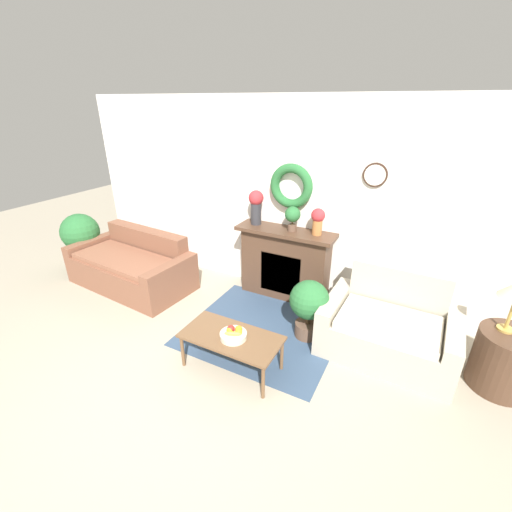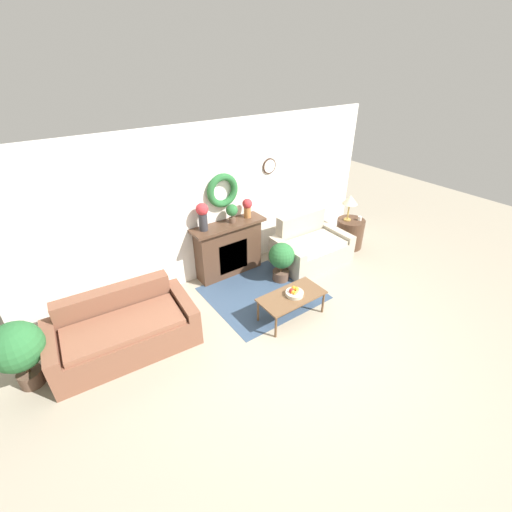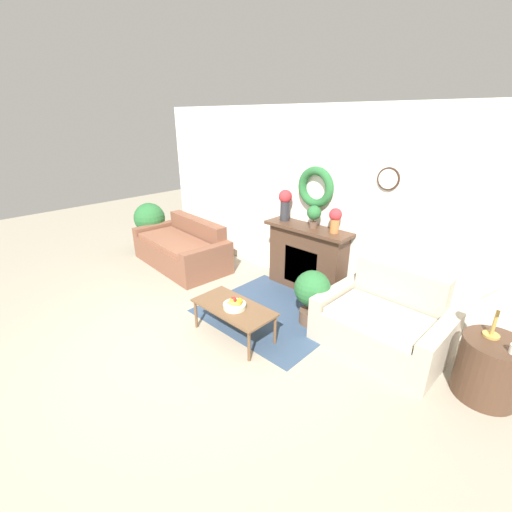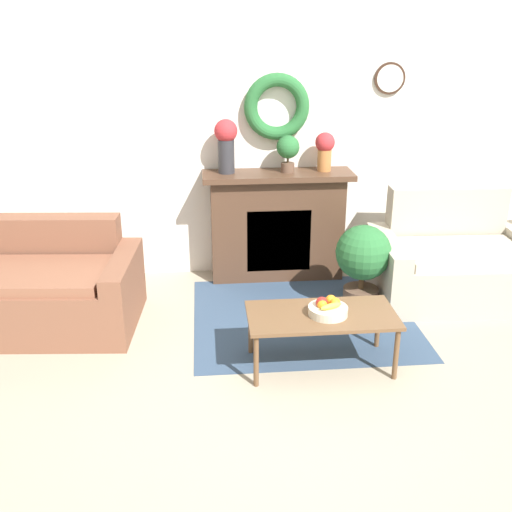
# 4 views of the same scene
# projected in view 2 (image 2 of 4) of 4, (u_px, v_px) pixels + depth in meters

# --- Properties ---
(ground_plane) EXTENTS (16.00, 16.00, 0.00)m
(ground_plane) POSITION_uv_depth(u_px,v_px,m) (309.00, 346.00, 4.87)
(ground_plane) COLOR #9E937F
(floor_rug) EXTENTS (1.80, 1.62, 0.01)m
(floor_rug) POSITION_uv_depth(u_px,v_px,m) (263.00, 293.00, 5.94)
(floor_rug) COLOR #334760
(floor_rug) RESTS_ON ground_plane
(wall_back) EXTENTS (6.80, 0.18, 2.70)m
(wall_back) POSITION_uv_depth(u_px,v_px,m) (216.00, 203.00, 5.90)
(wall_back) COLOR white
(wall_back) RESTS_ON ground_plane
(fireplace) EXTENTS (1.37, 0.41, 1.02)m
(fireplace) POSITION_uv_depth(u_px,v_px,m) (229.00, 248.00, 6.24)
(fireplace) COLOR #4C3323
(fireplace) RESTS_ON ground_plane
(couch_left) EXTENTS (1.97, 1.09, 0.80)m
(couch_left) POSITION_uv_depth(u_px,v_px,m) (124.00, 330.00, 4.72)
(couch_left) COLOR brown
(couch_left) RESTS_ON ground_plane
(loveseat_right) EXTENTS (1.44, 0.99, 0.91)m
(loveseat_right) POSITION_uv_depth(u_px,v_px,m) (310.00, 247.00, 6.72)
(loveseat_right) COLOR #B2A893
(loveseat_right) RESTS_ON ground_plane
(coffee_table) EXTENTS (1.04, 0.52, 0.41)m
(coffee_table) POSITION_uv_depth(u_px,v_px,m) (292.00, 297.00, 5.23)
(coffee_table) COLOR brown
(coffee_table) RESTS_ON ground_plane
(fruit_bowl) EXTENTS (0.27, 0.27, 0.12)m
(fruit_bowl) POSITION_uv_depth(u_px,v_px,m) (294.00, 293.00, 5.20)
(fruit_bowl) COLOR beige
(fruit_bowl) RESTS_ON coffee_table
(side_table_by_loveseat) EXTENTS (0.57, 0.57, 0.61)m
(side_table_by_loveseat) POSITION_uv_depth(u_px,v_px,m) (349.00, 233.00, 7.21)
(side_table_by_loveseat) COLOR #4C3323
(side_table_by_loveseat) RESTS_ON ground_plane
(table_lamp) EXTENTS (0.31, 0.31, 0.54)m
(table_lamp) POSITION_uv_depth(u_px,v_px,m) (350.00, 200.00, 6.84)
(table_lamp) COLOR #B28E42
(table_lamp) RESTS_ON side_table_by_loveseat
(mug) EXTENTS (0.08, 0.08, 0.08)m
(mug) POSITION_uv_depth(u_px,v_px,m) (360.00, 218.00, 7.03)
(mug) COLOR silver
(mug) RESTS_ON side_table_by_loveseat
(vase_on_mantel_left) EXTENTS (0.21, 0.21, 0.48)m
(vase_on_mantel_left) POSITION_uv_depth(u_px,v_px,m) (203.00, 215.00, 5.61)
(vase_on_mantel_left) COLOR #2D2D33
(vase_on_mantel_left) RESTS_ON fireplace
(vase_on_mantel_right) EXTENTS (0.18, 0.18, 0.35)m
(vase_on_mantel_right) POSITION_uv_depth(u_px,v_px,m) (247.00, 207.00, 6.10)
(vase_on_mantel_right) COLOR #AD6B38
(vase_on_mantel_right) RESTS_ON fireplace
(potted_plant_on_mantel) EXTENTS (0.21, 0.21, 0.33)m
(potted_plant_on_mantel) POSITION_uv_depth(u_px,v_px,m) (232.00, 211.00, 5.91)
(potted_plant_on_mantel) COLOR brown
(potted_plant_on_mantel) RESTS_ON fireplace
(potted_plant_floor_by_couch) EXTENTS (0.61, 0.61, 0.94)m
(potted_plant_floor_by_couch) POSITION_uv_depth(u_px,v_px,m) (17.00, 349.00, 4.02)
(potted_plant_floor_by_couch) COLOR brown
(potted_plant_floor_by_couch) RESTS_ON ground_plane
(potted_plant_floor_by_loveseat) EXTENTS (0.46, 0.46, 0.74)m
(potted_plant_floor_by_loveseat) POSITION_uv_depth(u_px,v_px,m) (281.00, 258.00, 6.07)
(potted_plant_floor_by_loveseat) COLOR brown
(potted_plant_floor_by_loveseat) RESTS_ON ground_plane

